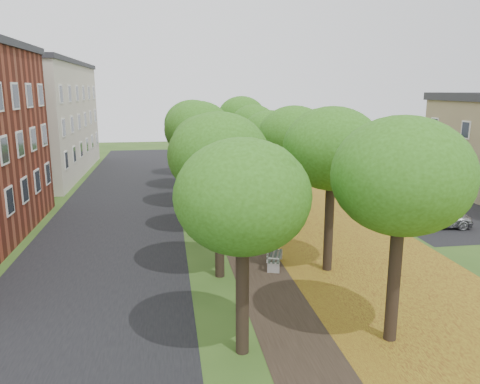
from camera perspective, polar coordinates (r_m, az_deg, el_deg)
name	(u,v)px	position (r m, az deg, el deg)	size (l,w,h in m)	color
ground	(312,346)	(15.56, 8.71, -18.03)	(120.00, 120.00, 0.00)	#2D4C19
street_asphalt	(115,223)	(29.01, -15.02, -3.71)	(8.00, 70.00, 0.01)	black
footpath	(238,218)	(29.14, -0.19, -3.20)	(3.20, 70.00, 0.01)	black
leaf_verge	(316,215)	(30.28, 9.21, -2.76)	(7.50, 70.00, 0.01)	#A3911E
parking_lot	(430,206)	(34.69, 22.17, -1.59)	(9.00, 16.00, 0.01)	black
tree_row_west	(202,139)	(27.97, -4.68, 6.47)	(4.02, 34.02, 6.71)	black
tree_row_east	(281,138)	(28.72, 4.97, 6.62)	(4.02, 34.02, 6.71)	black
building_cream	(25,119)	(47.55, -24.73, 8.11)	(10.30, 20.30, 10.40)	beige
bench	(274,256)	(21.42, 4.14, -7.78)	(1.11, 1.97, 0.90)	#2A342B
car_silver	(436,216)	(29.38, 22.74, -2.69)	(1.61, 4.00, 1.36)	#9F9FA3
car_red	(411,204)	(31.67, 20.17, -1.43)	(1.45, 4.17, 1.37)	maroon
car_grey	(420,201)	(32.95, 21.09, -1.05)	(1.83, 4.50, 1.30)	#2D2D31
car_white	(387,193)	(34.60, 17.47, -0.10)	(2.30, 4.98, 1.38)	silver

